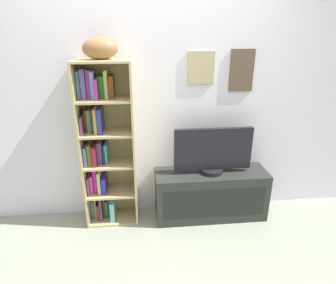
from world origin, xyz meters
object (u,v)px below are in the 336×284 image
Objects in this scene: bookshelf at (103,147)px; television at (213,151)px; football at (100,48)px; tv_stand at (210,194)px.

television is (1.06, -0.07, -0.07)m from bookshelf.
football reaches higher than television.
football is 1.76m from tv_stand.
tv_stand is 1.48× the size of television.
tv_stand is (1.06, -0.07, -0.55)m from bookshelf.
football is at bearing 177.91° from tv_stand.
bookshelf is 0.90m from football.
bookshelf is 1.19m from tv_stand.
bookshelf is 2.10× the size of television.
television is at bearing -3.67° from bookshelf.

